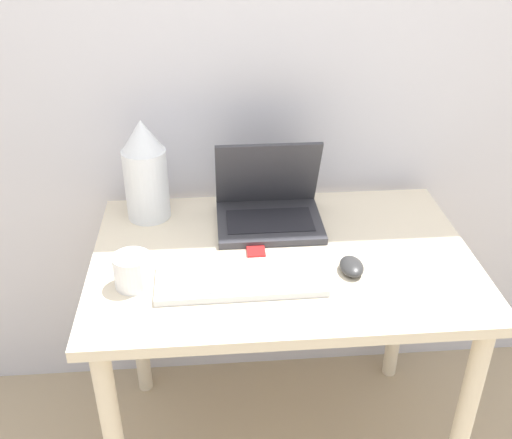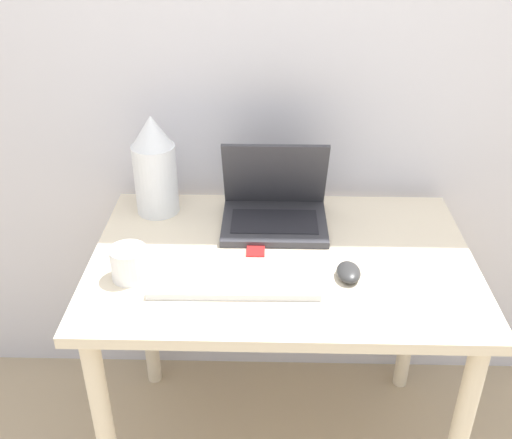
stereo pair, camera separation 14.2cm
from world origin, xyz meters
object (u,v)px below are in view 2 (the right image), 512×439
object	(u,v)px
mug	(129,263)
vase	(155,166)
laptop	(275,206)
mp3_player	(256,251)
keyboard	(235,278)
mouse	(349,272)

from	to	relation	value
mug	vase	bearing A→B (deg)	87.69
laptop	mp3_player	world-z (taller)	laptop
laptop	vase	size ratio (longest dim) A/B	0.99
mp3_player	mug	world-z (taller)	mug
laptop	keyboard	world-z (taller)	laptop
keyboard	mug	distance (m)	0.27
keyboard	mp3_player	xyz separation A→B (m)	(0.05, 0.13, -0.01)
vase	mug	bearing A→B (deg)	-92.31
laptop	keyboard	bearing A→B (deg)	-108.41
vase	mug	distance (m)	0.36
keyboard	mouse	distance (m)	0.29
laptop	mug	bearing A→B (deg)	-141.64
laptop	mp3_player	bearing A→B (deg)	-107.05
mouse	mp3_player	distance (m)	0.26
laptop	mp3_player	distance (m)	0.18
laptop	mouse	bearing A→B (deg)	-55.82
vase	mp3_player	size ratio (longest dim) A/B	4.65
vase	mug	world-z (taller)	vase
mouse	vase	size ratio (longest dim) A/B	0.30
keyboard	mp3_player	size ratio (longest dim) A/B	6.51
mouse	mug	world-z (taller)	mug
keyboard	vase	xyz separation A→B (m)	(-0.25, 0.36, 0.14)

